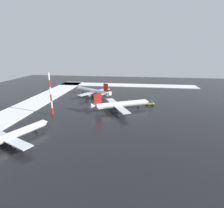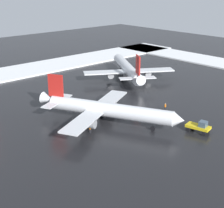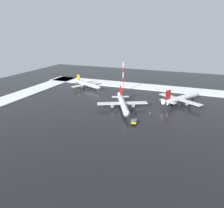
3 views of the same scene
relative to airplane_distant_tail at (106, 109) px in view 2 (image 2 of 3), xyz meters
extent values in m
plane|color=black|center=(1.22, -0.22, -3.08)|extent=(240.00, 240.00, 0.00)
cylinder|color=silver|center=(-0.33, 0.68, 0.00)|extent=(14.25, 25.03, 2.99)
cone|color=silver|center=(-6.58, 13.49, 0.00)|extent=(3.48, 3.14, 2.84)
cone|color=silver|center=(5.99, -12.28, 0.53)|extent=(3.66, 3.94, 2.91)
cube|color=silver|center=(-5.66, -4.85, -0.27)|extent=(11.97, 8.49, 0.32)
cylinder|color=gray|center=(-4.27, -3.68, -1.15)|extent=(2.89, 3.46, 1.76)
cube|color=silver|center=(7.31, 1.47, -0.27)|extent=(11.97, 8.49, 0.32)
cylinder|color=gray|center=(5.53, 1.10, -1.15)|extent=(2.89, 3.46, 1.76)
cube|color=red|center=(5.06, -10.38, 3.78)|extent=(1.83, 3.30, 4.93)
cube|color=silver|center=(2.61, -11.38, 0.35)|extent=(4.80, 3.91, 0.21)
cube|color=silver|center=(7.36, -9.07, 0.35)|extent=(4.80, 3.91, 0.21)
cylinder|color=black|center=(-4.38, 8.99, -1.32)|extent=(0.21, 0.21, 0.62)
cylinder|color=black|center=(-4.38, 8.99, -2.60)|extent=(0.70, 1.00, 0.97)
cylinder|color=black|center=(-0.92, -2.53, -1.32)|extent=(0.21, 0.21, 0.62)
cylinder|color=black|center=(-0.92, -2.53, -2.60)|extent=(0.70, 1.00, 0.97)
cylinder|color=black|center=(2.56, -0.84, -1.32)|extent=(0.21, 0.21, 0.62)
cylinder|color=black|center=(2.56, -0.84, -2.60)|extent=(0.70, 1.00, 0.97)
cylinder|color=silver|center=(-27.52, -21.61, 0.07)|extent=(16.97, 24.55, 3.07)
cone|color=silver|center=(-35.28, -33.99, 0.07)|extent=(3.62, 3.38, 2.91)
cone|color=silver|center=(-19.67, -9.09, 0.62)|extent=(3.92, 4.11, 2.98)
cube|color=silver|center=(-19.82, -23.25, -0.20)|extent=(12.04, 9.59, 0.32)
cylinder|color=gray|center=(-21.59, -22.67, -1.10)|extent=(3.16, 3.56, 1.80)
cube|color=silver|center=(-32.35, -15.40, -0.20)|extent=(12.04, 9.59, 0.32)
cylinder|color=gray|center=(-31.06, -16.74, -1.10)|extent=(3.16, 3.56, 1.80)
cube|color=red|center=(-20.82, -10.92, 3.95)|extent=(2.19, 3.23, 5.05)
cube|color=silver|center=(-18.62, -12.51, 0.44)|extent=(4.91, 4.29, 0.22)
cube|color=silver|center=(-23.20, -9.64, 0.44)|extent=(4.91, 4.29, 0.22)
cylinder|color=black|center=(-32.55, -29.64, -1.28)|extent=(0.22, 0.22, 0.63)
cylinder|color=black|center=(-32.55, -29.64, -2.59)|extent=(0.79, 1.01, 0.99)
cylinder|color=black|center=(-24.41, -20.38, -1.28)|extent=(0.22, 0.22, 0.63)
cylinder|color=black|center=(-24.41, -20.38, -2.59)|extent=(0.79, 1.01, 0.99)
cylinder|color=black|center=(-27.77, -18.27, -1.28)|extent=(0.22, 0.22, 0.63)
cylinder|color=black|center=(-27.77, -18.27, -2.59)|extent=(0.79, 1.01, 0.99)
cube|color=gold|center=(-10.39, 15.37, -1.93)|extent=(3.06, 4.94, 0.50)
cube|color=#3F5160|center=(-10.57, 16.27, -1.13)|extent=(1.75, 1.67, 1.10)
cylinder|color=black|center=(-11.68, 16.75, -2.63)|extent=(0.49, 0.95, 0.90)
cylinder|color=black|center=(-9.74, 17.14, -2.63)|extent=(0.49, 0.95, 0.90)
cylinder|color=black|center=(-11.04, 13.59, -2.63)|extent=(0.49, 0.95, 0.90)
cylinder|color=black|center=(-9.10, 13.98, -2.63)|extent=(0.49, 0.95, 0.90)
cylinder|color=black|center=(-0.69, -4.67, -2.66)|extent=(0.16, 0.16, 0.85)
cylinder|color=black|center=(-0.75, -4.87, -2.66)|extent=(0.16, 0.16, 0.85)
cylinder|color=orange|center=(-0.72, -4.77, -1.92)|extent=(0.36, 0.36, 0.62)
sphere|color=tan|center=(-0.72, -4.77, -1.49)|extent=(0.24, 0.24, 0.24)
cylinder|color=black|center=(5.50, 1.45, -2.66)|extent=(0.16, 0.16, 0.85)
cylinder|color=black|center=(5.42, 1.63, -2.66)|extent=(0.16, 0.16, 0.85)
cylinder|color=orange|center=(5.46, 1.54, -1.92)|extent=(0.36, 0.36, 0.62)
sphere|color=tan|center=(5.46, 1.54, -1.49)|extent=(0.24, 0.24, 0.24)
cylinder|color=black|center=(-14.78, 3.47, -2.66)|extent=(0.16, 0.16, 0.85)
cylinder|color=black|center=(-14.97, 3.53, -2.66)|extent=(0.16, 0.16, 0.85)
cylinder|color=orange|center=(-14.87, 3.50, -1.92)|extent=(0.36, 0.36, 0.62)
sphere|color=tan|center=(-14.87, 3.50, -1.49)|extent=(0.24, 0.24, 0.24)
camera|label=1|loc=(83.50, 6.93, 25.90)|focal=28.00mm
camera|label=2|loc=(43.18, 49.22, 25.02)|focal=55.00mm
camera|label=3|loc=(-33.65, 99.82, 35.74)|focal=35.00mm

